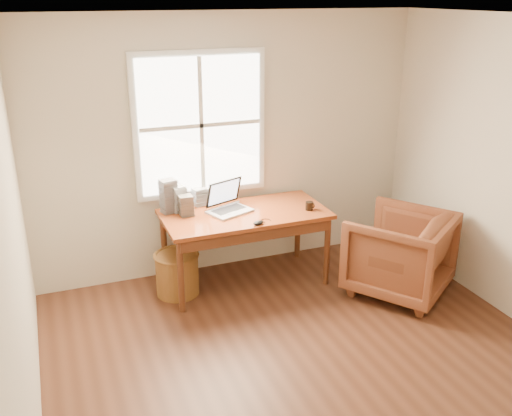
{
  "coord_description": "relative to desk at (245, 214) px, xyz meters",
  "views": [
    {
      "loc": [
        -1.76,
        -3.05,
        2.76
      ],
      "look_at": [
        0.06,
        1.65,
        0.84
      ],
      "focal_mm": 40.0,
      "sensor_mm": 36.0,
      "label": 1
    }
  ],
  "objects": [
    {
      "name": "cd_stack_a",
      "position": [
        -0.59,
        0.25,
        0.15
      ],
      "size": [
        0.16,
        0.15,
        0.26
      ],
      "primitive_type": "cube",
      "rotation": [
        0.0,
        0.0,
        0.29
      ],
      "color": "#B8BDC5",
      "rests_on": "desk"
    },
    {
      "name": "cd_stack_b",
      "position": [
        -0.55,
        0.13,
        0.12
      ],
      "size": [
        0.13,
        0.12,
        0.2
      ],
      "primitive_type": "cube",
      "rotation": [
        0.0,
        0.0,
        -0.02
      ],
      "color": "#26262B",
      "rests_on": "desk"
    },
    {
      "name": "laptop",
      "position": [
        -0.14,
        0.05,
        0.15
      ],
      "size": [
        0.47,
        0.48,
        0.27
      ],
      "primitive_type": null,
      "rotation": [
        0.0,
        0.0,
        0.37
      ],
      "color": "#A6A7AD",
      "rests_on": "desk"
    },
    {
      "name": "desk",
      "position": [
        0.0,
        0.0,
        0.0
      ],
      "size": [
        1.6,
        0.8,
        0.04
      ],
      "primitive_type": "cube",
      "color": "brown",
      "rests_on": "room_shell"
    },
    {
      "name": "wicker_stool",
      "position": [
        -0.7,
        0.0,
        -0.53
      ],
      "size": [
        0.48,
        0.48,
        0.41
      ],
      "primitive_type": "cylinder",
      "rotation": [
        0.0,
        0.0,
        -0.21
      ],
      "color": "brown",
      "rests_on": "room_shell"
    },
    {
      "name": "armchair",
      "position": [
        1.31,
        -0.73,
        -0.32
      ],
      "size": [
        1.22,
        1.23,
        0.81
      ],
      "primitive_type": "imported",
      "rotation": [
        0.0,
        0.0,
        3.76
      ],
      "color": "brown",
      "rests_on": "room_shell"
    },
    {
      "name": "cd_stack_c",
      "position": [
        -0.68,
        0.26,
        0.18
      ],
      "size": [
        0.17,
        0.16,
        0.33
      ],
      "primitive_type": "cube",
      "rotation": [
        0.0,
        0.0,
        0.25
      ],
      "color": "gray",
      "rests_on": "desk"
    },
    {
      "name": "mouse",
      "position": [
        0.01,
        -0.34,
        0.04
      ],
      "size": [
        0.12,
        0.09,
        0.04
      ],
      "primitive_type": "ellipsoid",
      "rotation": [
        0.0,
        0.0,
        0.29
      ],
      "color": "black",
      "rests_on": "desk"
    },
    {
      "name": "room_shell",
      "position": [
        -0.02,
        -1.64,
        0.59
      ],
      "size": [
        4.04,
        4.54,
        2.64
      ],
      "color": "#4D2A1A",
      "rests_on": "ground"
    },
    {
      "name": "cd_stack_d",
      "position": [
        -0.35,
        0.35,
        0.11
      ],
      "size": [
        0.16,
        0.15,
        0.18
      ],
      "primitive_type": "cube",
      "rotation": [
        0.0,
        0.0,
        0.18
      ],
      "color": "silver",
      "rests_on": "desk"
    },
    {
      "name": "coffee_mug",
      "position": [
        0.61,
        -0.17,
        0.06
      ],
      "size": [
        0.08,
        0.08,
        0.08
      ],
      "primitive_type": "cylinder",
      "rotation": [
        0.0,
        0.0,
        -0.15
      ],
      "color": "black",
      "rests_on": "desk"
    }
  ]
}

